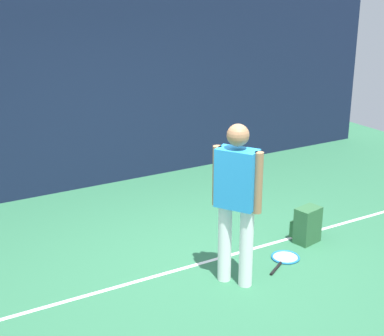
# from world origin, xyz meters

# --- Properties ---
(ground_plane) EXTENTS (12.00, 12.00, 0.00)m
(ground_plane) POSITION_xyz_m (0.00, 0.00, 0.00)
(ground_plane) COLOR #2D6B47
(back_fence) EXTENTS (10.00, 0.10, 2.76)m
(back_fence) POSITION_xyz_m (0.00, 3.00, 1.38)
(back_fence) COLOR #141E38
(back_fence) RESTS_ON ground
(court_line) EXTENTS (9.00, 0.05, 0.00)m
(court_line) POSITION_xyz_m (0.00, 0.04, 0.00)
(court_line) COLOR white
(court_line) RESTS_ON ground
(tennis_player) EXTENTS (0.40, 0.46, 1.70)m
(tennis_player) POSITION_xyz_m (0.00, -0.48, 0.97)
(tennis_player) COLOR white
(tennis_player) RESTS_ON ground
(tennis_racket) EXTENTS (0.62, 0.47, 0.03)m
(tennis_racket) POSITION_xyz_m (0.77, -0.35, 0.01)
(tennis_racket) COLOR black
(tennis_racket) RESTS_ON ground
(backpack) EXTENTS (0.33, 0.33, 0.44)m
(backpack) POSITION_xyz_m (1.28, -0.11, 0.21)
(backpack) COLOR #2D6038
(backpack) RESTS_ON ground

